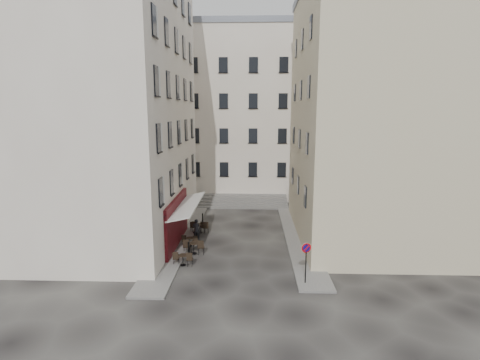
{
  "coord_description": "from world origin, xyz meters",
  "views": [
    {
      "loc": [
        1.0,
        -24.56,
        9.59
      ],
      "look_at": [
        0.01,
        4.0,
        4.24
      ],
      "focal_mm": 28.0,
      "sensor_mm": 36.0,
      "label": 1
    }
  ],
  "objects_px": {
    "bistro_table_b": "(194,247)",
    "pedestrian": "(196,229)",
    "no_parking_sign": "(306,255)",
    "bistro_table_a": "(183,259)"
  },
  "relations": [
    {
      "from": "no_parking_sign",
      "to": "pedestrian",
      "type": "bearing_deg",
      "value": 120.71
    },
    {
      "from": "no_parking_sign",
      "to": "bistro_table_b",
      "type": "bearing_deg",
      "value": 133.94
    },
    {
      "from": "bistro_table_b",
      "to": "pedestrian",
      "type": "relative_size",
      "value": 0.89
    },
    {
      "from": "bistro_table_b",
      "to": "pedestrian",
      "type": "distance_m",
      "value": 2.92
    },
    {
      "from": "no_parking_sign",
      "to": "bistro_table_a",
      "type": "height_order",
      "value": "no_parking_sign"
    },
    {
      "from": "bistro_table_a",
      "to": "bistro_table_b",
      "type": "distance_m",
      "value": 1.97
    },
    {
      "from": "bistro_table_b",
      "to": "pedestrian",
      "type": "bearing_deg",
      "value": 95.04
    },
    {
      "from": "no_parking_sign",
      "to": "bistro_table_a",
      "type": "xyz_separation_m",
      "value": [
        -7.29,
        2.36,
        -1.28
      ]
    },
    {
      "from": "bistro_table_a",
      "to": "bistro_table_b",
      "type": "bearing_deg",
      "value": 78.94
    },
    {
      "from": "pedestrian",
      "to": "no_parking_sign",
      "type": "bearing_deg",
      "value": 131.05
    }
  ]
}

